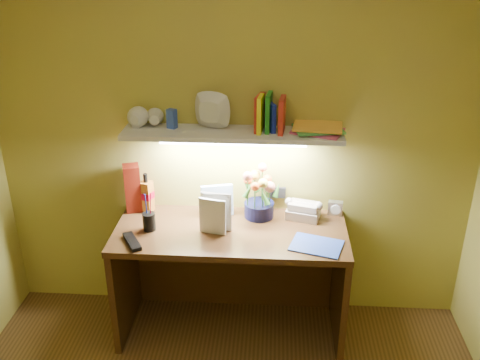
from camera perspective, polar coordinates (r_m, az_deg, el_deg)
name	(u,v)px	position (r m, az deg, el deg)	size (l,w,h in m)	color
desk	(231,282)	(3.43, -0.97, -10.79)	(1.40, 0.60, 0.75)	#36230E
flower_bouquet	(259,193)	(3.31, 2.07, -1.36)	(0.21, 0.21, 0.33)	black
telephone	(304,209)	(3.36, 6.80, -3.06)	(0.20, 0.15, 0.12)	beige
desk_clock	(335,208)	(3.43, 10.13, -2.96)	(0.09, 0.05, 0.09)	#A9AAAE
whisky_bottle	(147,193)	(3.44, -9.94, -1.33)	(0.07, 0.07, 0.26)	#A75D1F
whisky_box	(133,188)	(3.45, -11.39, -0.86)	(0.10, 0.10, 0.31)	#5B1107
pen_cup	(149,216)	(3.23, -9.71, -3.80)	(0.08, 0.08, 0.19)	black
art_card	(217,200)	(3.35, -2.44, -2.20)	(0.20, 0.04, 0.20)	white
tv_remote	(132,241)	(3.15, -11.44, -6.45)	(0.06, 0.20, 0.02)	black
blue_folder	(316,245)	(3.10, 8.15, -6.92)	(0.28, 0.21, 0.01)	blue
desk_book_a	(201,210)	(3.19, -4.17, -3.26)	(0.18, 0.02, 0.25)	beige
desk_book_b	(199,214)	(3.17, -4.38, -3.69)	(0.17, 0.02, 0.23)	silver
wall_shelf	(231,127)	(3.15, -0.93, 5.67)	(1.32, 0.31, 0.25)	silver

